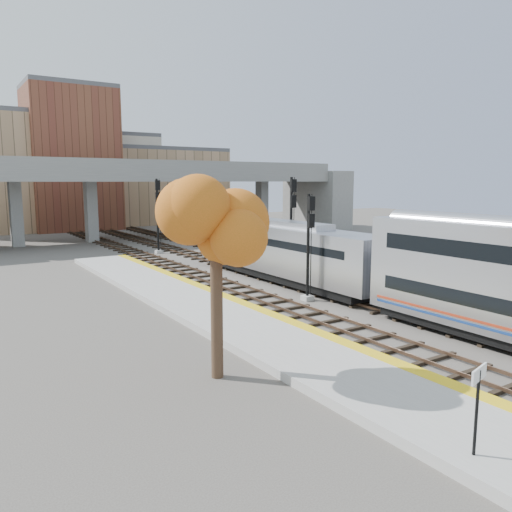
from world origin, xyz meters
TOP-DOWN VIEW (x-y plane):
  - ground at (0.00, 0.00)m, footprint 160.00×160.00m
  - platform at (-7.25, 0.00)m, footprint 4.50×60.00m
  - yellow_strip at (-5.35, 0.00)m, footprint 0.70×60.00m
  - tracks at (0.93, 12.50)m, footprint 10.70×95.00m
  - overpass at (4.92, 45.00)m, footprint 54.00×12.00m
  - buildings_far at (1.26, 66.57)m, footprint 43.00×21.00m
  - parking_lot at (14.00, 28.00)m, footprint 14.00×18.00m
  - locomotive at (1.00, 13.76)m, footprint 3.02×19.05m
  - signal_mast_near at (-1.10, 8.09)m, footprint 0.60×0.64m
  - signal_mast_mid at (3.00, 15.25)m, footprint 0.60×0.64m
  - signal_mast_far at (-1.10, 31.54)m, footprint 0.60×0.64m
  - station_sign at (-8.66, -7.89)m, footprint 0.88×0.27m
  - tree at (-11.22, 0.70)m, footprint 3.60×3.60m
  - car_a at (9.95, 26.12)m, footprint 1.95×3.97m
  - car_b at (13.13, 27.22)m, footprint 3.28×3.89m
  - car_c at (15.43, 33.25)m, footprint 3.76×4.96m

SIDE VIEW (x-z plane):
  - ground at x=0.00m, z-range 0.00..0.00m
  - parking_lot at x=14.00m, z-range 0.00..0.04m
  - tracks at x=0.93m, z-range -0.05..0.20m
  - platform at x=-7.25m, z-range 0.00..0.35m
  - yellow_strip at x=-5.35m, z-range 0.35..0.36m
  - car_b at x=13.13m, z-range 0.04..1.30m
  - car_a at x=9.95m, z-range 0.04..1.34m
  - car_c at x=15.43m, z-range 0.04..1.38m
  - station_sign at x=-8.66m, z-range 0.84..3.12m
  - locomotive at x=1.00m, z-range 0.23..4.33m
  - signal_mast_near at x=-1.10m, z-range -0.17..6.16m
  - signal_mast_far at x=-1.10m, z-range 0.02..7.31m
  - signal_mast_mid at x=3.00m, z-range 0.03..7.39m
  - tree at x=-11.22m, z-range 1.83..9.37m
  - overpass at x=4.92m, z-range 1.06..10.56m
  - buildings_far at x=1.26m, z-range -2.42..18.18m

